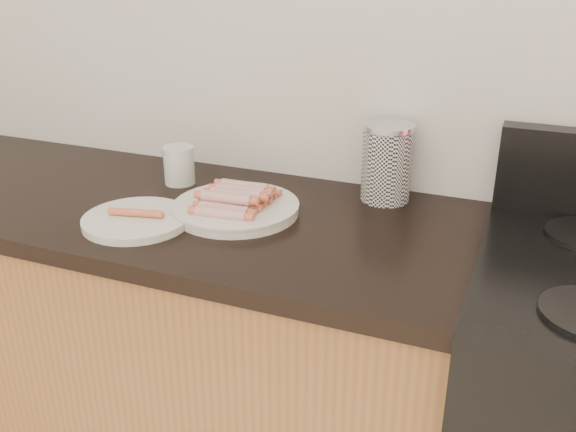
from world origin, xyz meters
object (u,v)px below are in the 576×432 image
at_px(main_plate, 236,210).
at_px(canister, 387,162).
at_px(mug, 179,165).
at_px(side_plate, 136,220).

height_order(main_plate, canister, canister).
bearing_deg(mug, canister, 9.75).
height_order(canister, mug, canister).
xyz_separation_m(main_plate, mug, (-0.23, 0.13, 0.04)).
bearing_deg(side_plate, mug, 99.54).
relative_size(main_plate, side_plate, 1.20).
bearing_deg(side_plate, canister, 36.33).
bearing_deg(main_plate, mug, 150.67).
bearing_deg(canister, side_plate, -143.67).
distance_m(main_plate, side_plate, 0.23).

